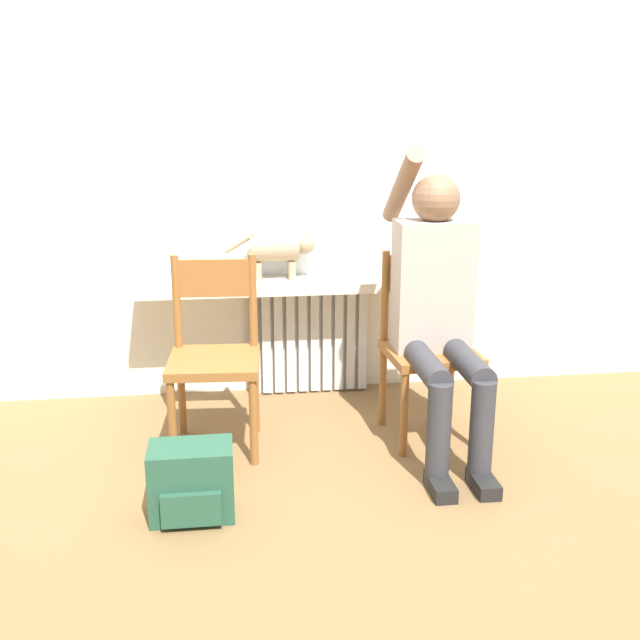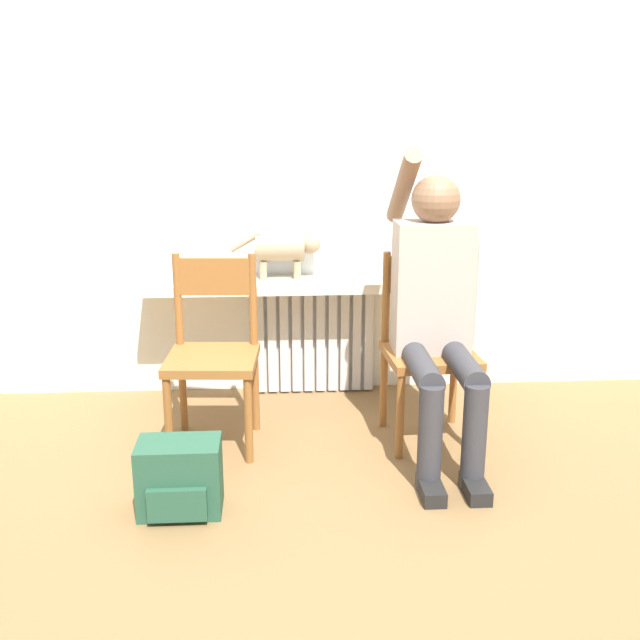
{
  "view_description": "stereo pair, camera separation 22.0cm",
  "coord_description": "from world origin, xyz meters",
  "px_view_note": "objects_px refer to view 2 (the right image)",
  "views": [
    {
      "loc": [
        -0.43,
        -2.67,
        1.52
      ],
      "look_at": [
        0.0,
        0.65,
        0.55
      ],
      "focal_mm": 42.0,
      "sensor_mm": 36.0,
      "label": 1
    },
    {
      "loc": [
        -0.21,
        -2.69,
        1.52
      ],
      "look_at": [
        0.0,
        0.65,
        0.55
      ],
      "focal_mm": 42.0,
      "sensor_mm": 36.0,
      "label": 2
    }
  ],
  "objects_px": {
    "cat": "(285,248)",
    "backpack": "(180,478)",
    "chair_left": "(213,351)",
    "chair_right": "(428,346)",
    "person": "(437,304)"
  },
  "relations": [
    {
      "from": "chair_left",
      "to": "chair_right",
      "type": "height_order",
      "value": "same"
    },
    {
      "from": "person",
      "to": "cat",
      "type": "distance_m",
      "value": 0.95
    },
    {
      "from": "cat",
      "to": "chair_right",
      "type": "bearing_deg",
      "value": -41.27
    },
    {
      "from": "chair_left",
      "to": "chair_right",
      "type": "distance_m",
      "value": 0.98
    },
    {
      "from": "person",
      "to": "backpack",
      "type": "xyz_separation_m",
      "value": [
        -1.08,
        -0.5,
        -0.54
      ]
    },
    {
      "from": "chair_right",
      "to": "backpack",
      "type": "bearing_deg",
      "value": -153.82
    },
    {
      "from": "chair_left",
      "to": "backpack",
      "type": "bearing_deg",
      "value": -94.77
    },
    {
      "from": "cat",
      "to": "backpack",
      "type": "bearing_deg",
      "value": -110.16
    },
    {
      "from": "chair_left",
      "to": "cat",
      "type": "distance_m",
      "value": 0.75
    },
    {
      "from": "person",
      "to": "chair_right",
      "type": "bearing_deg",
      "value": 91.5
    },
    {
      "from": "chair_right",
      "to": "backpack",
      "type": "height_order",
      "value": "chair_right"
    },
    {
      "from": "chair_left",
      "to": "chair_right",
      "type": "relative_size",
      "value": 1.0
    },
    {
      "from": "cat",
      "to": "person",
      "type": "bearing_deg",
      "value": -46.82
    },
    {
      "from": "person",
      "to": "backpack",
      "type": "bearing_deg",
      "value": -155.3
    },
    {
      "from": "chair_left",
      "to": "cat",
      "type": "xyz_separation_m",
      "value": [
        0.34,
        0.56,
        0.36
      ]
    }
  ]
}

